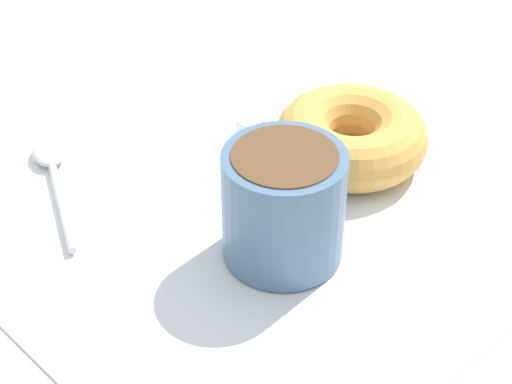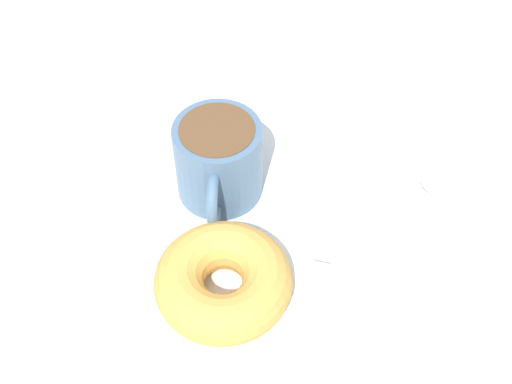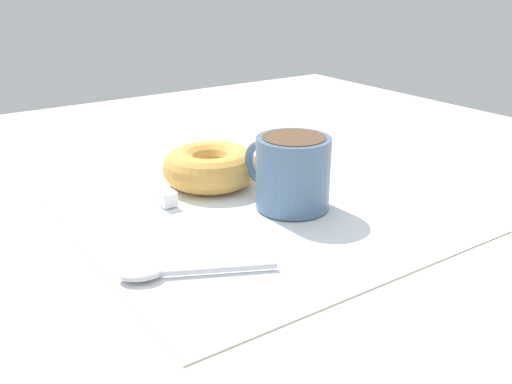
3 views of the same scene
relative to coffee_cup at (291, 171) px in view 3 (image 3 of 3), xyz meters
The scene contains 6 objects.
ground_plane 7.70cm from the coffee_cup, behind, with size 120.00×120.00×2.00cm, color beige.
napkin 5.54cm from the coffee_cup, 163.37° to the left, with size 35.00×35.00×0.30cm, color white.
coffee_cup is the anchor object (origin of this frame).
donut 11.23cm from the coffee_cup, 108.16° to the left, with size 10.92×10.92×3.97cm, color gold.
spoon 18.71cm from the coffee_cup, 161.97° to the right, with size 12.24×7.08×0.90cm.
sugar_cube 13.15cm from the coffee_cup, 145.23° to the left, with size 1.55×1.55×1.55cm, color white.
Camera 3 is at (-28.40, -43.36, 23.47)cm, focal length 40.00 mm.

